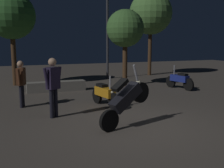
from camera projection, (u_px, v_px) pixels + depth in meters
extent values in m
plane|color=#4C443D|center=(138.00, 126.00, 7.09)|extent=(40.00, 40.00, 0.00)
cylinder|color=black|center=(109.00, 121.00, 6.63)|extent=(0.56, 0.28, 0.56)
cylinder|color=black|center=(141.00, 92.00, 7.24)|extent=(0.56, 0.28, 0.56)
cube|color=black|center=(126.00, 97.00, 6.90)|extent=(1.01, 0.60, 0.76)
cube|color=black|center=(120.00, 85.00, 6.72)|extent=(0.48, 0.37, 0.32)
cylinder|color=gray|center=(136.00, 73.00, 7.02)|extent=(0.21, 0.12, 0.44)
sphere|color=#F2EABF|center=(138.00, 83.00, 7.13)|extent=(0.12, 0.12, 0.12)
cylinder|color=black|center=(188.00, 85.00, 12.16)|extent=(0.22, 0.57, 0.56)
cylinder|color=black|center=(171.00, 82.00, 13.07)|extent=(0.22, 0.57, 0.56)
cube|color=navy|center=(179.00, 78.00, 12.58)|extent=(0.51, 0.99, 0.30)
cube|color=black|center=(183.00, 75.00, 12.38)|extent=(0.33, 0.48, 0.10)
cylinder|color=gray|center=(174.00, 70.00, 12.81)|extent=(0.07, 0.07, 0.45)
sphere|color=#F2EABF|center=(172.00, 76.00, 12.94)|extent=(0.12, 0.12, 0.12)
cylinder|color=black|center=(97.00, 96.00, 9.70)|extent=(0.21, 0.57, 0.56)
cylinder|color=black|center=(113.00, 101.00, 8.78)|extent=(0.21, 0.57, 0.56)
cube|color=orange|center=(105.00, 92.00, 9.20)|extent=(0.48, 0.99, 0.30)
cube|color=black|center=(102.00, 85.00, 9.34)|extent=(0.32, 0.48, 0.10)
cylinder|color=gray|center=(110.00, 82.00, 8.85)|extent=(0.07, 0.07, 0.45)
sphere|color=#F2EABF|center=(112.00, 92.00, 8.82)|extent=(0.12, 0.12, 0.12)
cylinder|color=black|center=(21.00, 97.00, 9.01)|extent=(0.12, 0.12, 0.77)
cylinder|color=black|center=(23.00, 96.00, 9.17)|extent=(0.12, 0.12, 0.77)
cube|color=#59331E|center=(21.00, 77.00, 8.99)|extent=(0.34, 0.42, 0.58)
sphere|color=tan|center=(20.00, 64.00, 8.92)|extent=(0.21, 0.21, 0.21)
cylinder|color=#59331E|center=(19.00, 77.00, 8.75)|extent=(0.14, 0.20, 0.53)
cylinder|color=#59331E|center=(23.00, 75.00, 9.22)|extent=(0.14, 0.20, 0.53)
cylinder|color=black|center=(52.00, 104.00, 7.79)|extent=(0.12, 0.12, 0.86)
cylinder|color=black|center=(56.00, 103.00, 7.92)|extent=(0.12, 0.12, 0.86)
cube|color=#261E38|center=(53.00, 78.00, 7.73)|extent=(0.43, 0.40, 0.64)
sphere|color=tan|center=(52.00, 62.00, 7.66)|extent=(0.24, 0.24, 0.24)
cylinder|color=#261E38|center=(46.00, 78.00, 7.54)|extent=(0.21, 0.18, 0.58)
cylinder|color=#261E38|center=(59.00, 76.00, 7.92)|extent=(0.21, 0.18, 0.58)
cylinder|color=#38383D|center=(107.00, 34.00, 15.75)|extent=(0.14, 0.14, 5.35)
cylinder|color=#4C331E|center=(14.00, 59.00, 13.50)|extent=(0.24, 0.24, 2.67)
sphere|color=#336B2D|center=(11.00, 15.00, 13.16)|extent=(2.35, 2.35, 2.35)
cylinder|color=#4C331E|center=(125.00, 64.00, 13.36)|extent=(0.24, 0.24, 2.22)
sphere|color=#477A38|center=(125.00, 28.00, 13.09)|extent=(1.85, 1.85, 1.85)
cylinder|color=#4C331E|center=(150.00, 52.00, 17.62)|extent=(0.24, 0.24, 3.07)
sphere|color=#568C42|center=(151.00, 13.00, 17.23)|extent=(2.76, 2.76, 2.76)
cube|color=gray|center=(56.00, 86.00, 12.02)|extent=(2.59, 0.50, 0.45)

